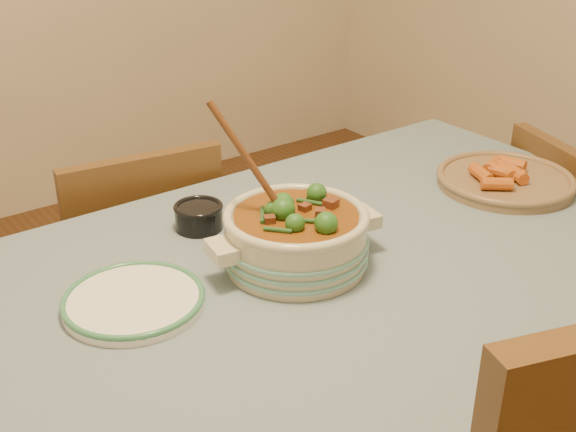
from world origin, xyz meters
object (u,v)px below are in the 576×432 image
(stew_casserole, at_px, (296,233))
(chair_far, at_px, (141,272))
(condiment_bowl, at_px, (199,215))
(dining_table, at_px, (327,332))
(chair_right, at_px, (573,265))
(white_plate, at_px, (134,300))
(fried_plate, at_px, (505,178))

(stew_casserole, bearing_deg, chair_far, 94.71)
(condiment_bowl, relative_size, chair_far, 0.15)
(dining_table, xyz_separation_m, chair_right, (0.91, 0.07, -0.21))
(white_plate, xyz_separation_m, fried_plate, (0.91, -0.05, 0.01))
(fried_plate, bearing_deg, chair_far, 137.38)
(white_plate, distance_m, fried_plate, 0.91)
(stew_casserole, distance_m, white_plate, 0.31)
(dining_table, height_order, stew_casserole, stew_casserole)
(white_plate, xyz_separation_m, condiment_bowl, (0.23, 0.18, 0.02))
(dining_table, height_order, chair_far, chair_far)
(condiment_bowl, xyz_separation_m, fried_plate, (0.68, -0.24, -0.01))
(fried_plate, bearing_deg, dining_table, -170.35)
(white_plate, bearing_deg, chair_far, 65.31)
(white_plate, distance_m, chair_far, 0.68)
(condiment_bowl, height_order, chair_right, condiment_bowl)
(fried_plate, height_order, chair_far, chair_far)
(dining_table, height_order, chair_right, chair_right)
(white_plate, bearing_deg, chair_right, -4.19)
(stew_casserole, relative_size, fried_plate, 0.95)
(stew_casserole, height_order, fried_plate, stew_casserole)
(dining_table, height_order, fried_plate, fried_plate)
(stew_casserole, xyz_separation_m, white_plate, (-0.30, 0.05, -0.06))
(stew_casserole, height_order, condiment_bowl, stew_casserole)
(chair_far, bearing_deg, stew_casserole, 102.54)
(condiment_bowl, distance_m, fried_plate, 0.72)
(condiment_bowl, xyz_separation_m, chair_right, (0.98, -0.27, -0.33))
(stew_casserole, bearing_deg, chair_right, -2.30)
(white_plate, relative_size, fried_plate, 0.82)
(condiment_bowl, distance_m, chair_right, 1.07)
(dining_table, bearing_deg, white_plate, 152.27)
(dining_table, distance_m, white_plate, 0.35)
(dining_table, distance_m, stew_casserole, 0.19)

